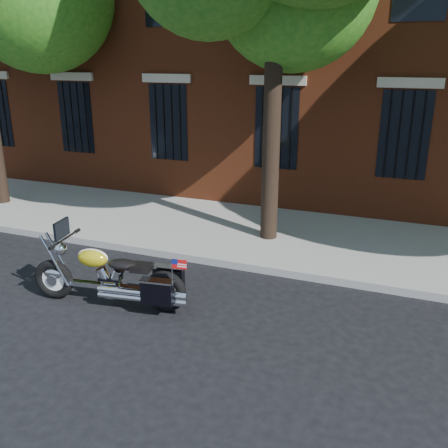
% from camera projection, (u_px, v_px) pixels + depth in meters
% --- Properties ---
extents(ground, '(120.00, 120.00, 0.00)m').
position_uv_depth(ground, '(192.00, 295.00, 8.60)').
color(ground, black).
rests_on(ground, ground).
extents(curb, '(40.00, 0.16, 0.15)m').
position_uv_depth(curb, '(221.00, 262.00, 9.79)').
color(curb, gray).
rests_on(curb, ground).
extents(sidewalk, '(40.00, 3.60, 0.15)m').
position_uv_depth(sidewalk, '(252.00, 232.00, 11.44)').
color(sidewalk, gray).
rests_on(sidewalk, ground).
extents(motorcycle, '(2.83, 1.03, 1.41)m').
position_uv_depth(motorcycle, '(115.00, 279.00, 8.10)').
color(motorcycle, black).
rests_on(motorcycle, ground).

